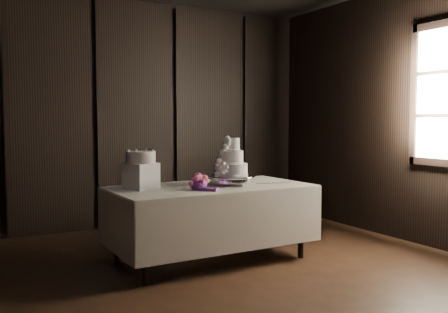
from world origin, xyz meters
The scene contains 8 objects.
room centered at (0.00, 0.00, 1.50)m, with size 6.08×7.08×3.08m.
display_table centered at (0.60, 1.48, 0.42)m, with size 2.02×1.10×0.76m.
cake_stand centered at (0.84, 1.48, 0.81)m, with size 0.48×0.48×0.09m, color silver.
wedding_cake centered at (0.81, 1.46, 1.00)m, with size 0.37×0.32×0.39m.
bouquet centered at (0.38, 1.31, 0.82)m, with size 0.28×0.38×0.18m, color #E85E85, non-canonical shape.
box_pedestal centered at (-0.09, 1.60, 0.89)m, with size 0.26×0.26×0.25m, color white.
small_cake centered at (-0.09, 1.60, 1.07)m, with size 0.28×0.28×0.11m, color white.
cake_knife centered at (1.19, 1.33, 0.77)m, with size 0.37×0.02×0.01m, color silver.
Camera 1 is at (-1.65, -2.94, 1.41)m, focal length 40.00 mm.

